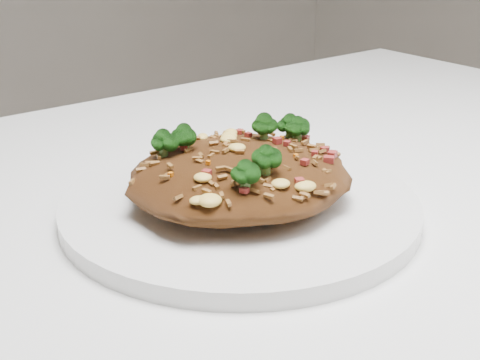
% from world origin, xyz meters
% --- Properties ---
extents(dining_table, '(1.20, 0.80, 0.75)m').
position_xyz_m(dining_table, '(0.00, 0.00, 0.66)').
color(dining_table, white).
rests_on(dining_table, ground).
extents(plate, '(0.28, 0.28, 0.01)m').
position_xyz_m(plate, '(0.00, 0.02, 0.76)').
color(plate, white).
rests_on(plate, dining_table).
extents(fried_rice, '(0.18, 0.16, 0.06)m').
position_xyz_m(fried_rice, '(0.00, 0.02, 0.79)').
color(fried_rice, brown).
rests_on(fried_rice, plate).
extents(fork, '(0.16, 0.03, 0.00)m').
position_xyz_m(fork, '(0.06, 0.11, 0.77)').
color(fork, silver).
rests_on(fork, plate).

